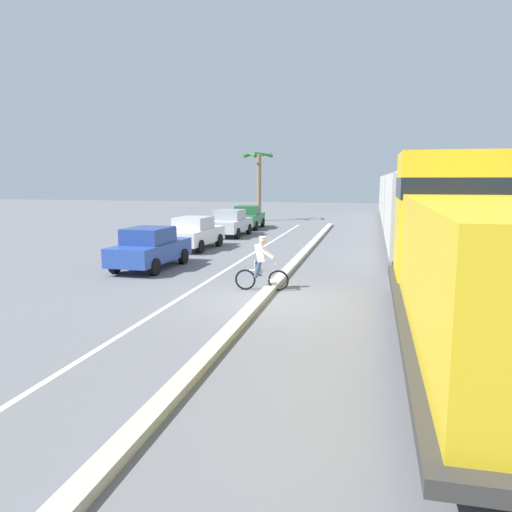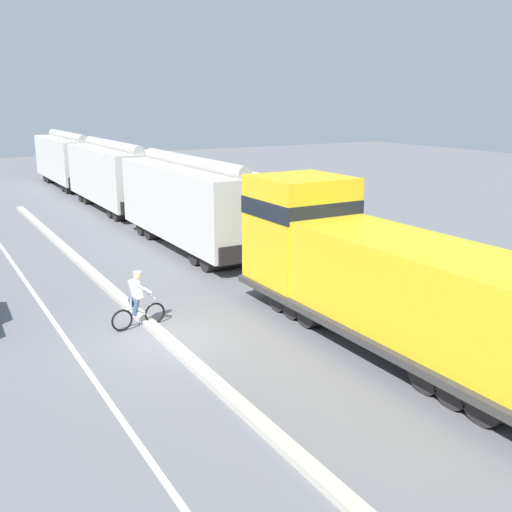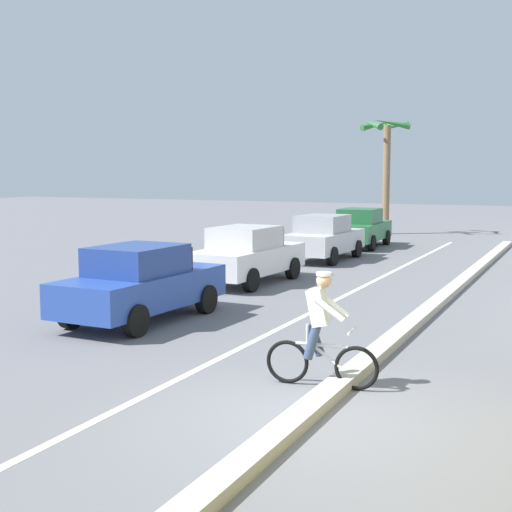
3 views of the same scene
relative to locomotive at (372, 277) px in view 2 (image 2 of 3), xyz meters
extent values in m
plane|color=slate|center=(-5.13, 2.73, -1.80)|extent=(120.00, 120.00, 0.00)
cube|color=#B2AD9E|center=(-5.13, 8.73, -1.72)|extent=(0.36, 36.00, 0.16)
cube|color=silver|center=(-7.53, 8.73, -1.79)|extent=(0.14, 36.00, 0.01)
cube|color=gold|center=(0.00, -1.44, 0.10)|extent=(2.70, 9.86, 2.40)
cube|color=gold|center=(0.00, 3.56, 0.65)|extent=(2.80, 2.80, 3.50)
cube|color=black|center=(0.00, 3.56, 1.44)|extent=(2.83, 2.83, 0.56)
cube|color=#383533|center=(0.00, -0.84, -1.10)|extent=(3.10, 11.60, 0.20)
cylinder|color=#4C4947|center=(0.00, -0.84, -1.25)|extent=(1.10, 3.00, 1.10)
cylinder|color=black|center=(0.00, 3.15, -1.30)|extent=(2.40, 1.00, 1.00)
cylinder|color=black|center=(0.00, 2.35, -1.30)|extent=(2.40, 1.00, 1.00)
cylinder|color=black|center=(0.00, 1.55, -1.30)|extent=(2.40, 1.00, 1.00)
cylinder|color=black|center=(0.00, -3.23, -1.30)|extent=(2.40, 1.00, 1.00)
cylinder|color=black|center=(0.00, -4.03, -1.30)|extent=(2.40, 1.00, 1.00)
cube|color=beige|center=(0.00, 12.16, 0.35)|extent=(2.90, 10.40, 3.10)
cylinder|color=#A4A29B|center=(0.00, 12.16, 2.08)|extent=(0.60, 9.88, 0.60)
cube|color=black|center=(0.00, 17.41, -0.85)|extent=(2.61, 0.10, 0.70)
cube|color=black|center=(0.00, 6.91, -0.85)|extent=(2.61, 0.10, 0.70)
cylinder|color=black|center=(0.00, 15.93, -1.35)|extent=(2.46, 0.90, 0.90)
cylinder|color=black|center=(0.00, 14.83, -1.35)|extent=(2.46, 0.90, 0.90)
cylinder|color=black|center=(0.00, 9.48, -1.35)|extent=(2.46, 0.90, 0.90)
cylinder|color=black|center=(0.00, 8.38, -1.35)|extent=(2.46, 0.90, 0.90)
cube|color=beige|center=(0.00, 23.76, 0.35)|extent=(2.90, 10.40, 3.10)
cylinder|color=#A3A19A|center=(0.00, 23.76, 2.08)|extent=(0.60, 9.88, 0.60)
cube|color=black|center=(0.00, 29.01, -0.85)|extent=(2.61, 0.10, 0.70)
cube|color=black|center=(0.00, 18.51, -0.85)|extent=(2.61, 0.10, 0.70)
cylinder|color=black|center=(0.00, 27.53, -1.35)|extent=(2.46, 0.90, 0.90)
cylinder|color=black|center=(0.00, 26.43, -1.35)|extent=(2.46, 0.90, 0.90)
cylinder|color=black|center=(0.00, 21.08, -1.35)|extent=(2.46, 0.90, 0.90)
cylinder|color=black|center=(0.00, 19.98, -1.35)|extent=(2.46, 0.90, 0.90)
cube|color=beige|center=(0.00, 35.36, 0.35)|extent=(2.90, 10.40, 3.10)
cylinder|color=#A09E98|center=(0.00, 35.36, 2.08)|extent=(0.60, 9.88, 0.60)
cube|color=black|center=(0.00, 40.61, -0.85)|extent=(2.61, 0.10, 0.70)
cube|color=black|center=(0.00, 30.11, -0.85)|extent=(2.61, 0.10, 0.70)
cylinder|color=black|center=(0.00, 39.13, -1.35)|extent=(2.46, 0.90, 0.90)
cylinder|color=black|center=(0.00, 38.03, -1.35)|extent=(2.46, 0.90, 0.90)
cylinder|color=black|center=(0.00, 32.68, -1.35)|extent=(2.46, 0.90, 0.90)
cylinder|color=black|center=(0.00, 31.58, -1.35)|extent=(2.46, 0.90, 0.90)
torus|color=black|center=(-4.89, 4.07, -1.47)|extent=(0.66, 0.12, 0.66)
torus|color=black|center=(-5.94, 3.97, -1.47)|extent=(0.66, 0.12, 0.66)
cylinder|color=silver|center=(-5.42, 4.02, -1.17)|extent=(0.79, 0.12, 0.05)
cylinder|color=silver|center=(-5.32, 4.03, -1.35)|extent=(0.48, 0.10, 0.36)
cylinder|color=silver|center=(-5.63, 4.00, -1.02)|extent=(0.04, 0.04, 0.30)
cylinder|color=silver|center=(-4.97, 4.06, -0.92)|extent=(0.08, 0.48, 0.04)
cylinder|color=#38476B|center=(-5.54, 4.11, -1.12)|extent=(0.31, 0.17, 0.52)
cylinder|color=#38476B|center=(-5.53, 3.91, -1.12)|extent=(0.28, 0.16, 0.52)
cube|color=white|center=(-5.47, 4.01, -0.60)|extent=(0.36, 0.37, 0.57)
sphere|color=tan|center=(-5.40, 4.02, -0.21)|extent=(0.22, 0.22, 0.22)
cylinder|color=white|center=(-5.40, 4.02, -0.11)|extent=(0.22, 0.22, 0.05)
cylinder|color=white|center=(-5.28, 4.19, -0.60)|extent=(0.47, 0.13, 0.36)
cylinder|color=white|center=(-5.25, 3.87, -0.60)|extent=(0.47, 0.13, 0.36)
camera|label=1|loc=(-2.10, -11.02, 1.69)|focal=35.00mm
camera|label=2|loc=(-10.75, -12.15, 4.77)|focal=42.00mm
camera|label=3|loc=(-1.92, -5.66, 1.38)|focal=50.00mm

